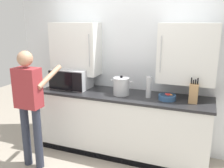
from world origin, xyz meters
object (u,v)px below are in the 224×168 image
object	(u,v)px
microwave_oven	(70,78)
person_figure	(29,100)
fruit_bowl	(167,97)
stock_pot	(121,86)
knife_block	(194,93)
thermos_flask	(149,87)

from	to	relation	value
microwave_oven	person_figure	world-z (taller)	person_figure
fruit_bowl	person_figure	distance (m)	1.85
stock_pot	person_figure	distance (m)	1.28
fruit_bowl	knife_block	distance (m)	0.35
stock_pot	thermos_flask	xyz separation A→B (m)	(0.40, 0.01, 0.02)
knife_block	person_figure	world-z (taller)	person_figure
microwave_oven	knife_block	world-z (taller)	knife_block
stock_pot	person_figure	world-z (taller)	person_figure
microwave_oven	thermos_flask	distance (m)	1.28
thermos_flask	stock_pot	bearing A→B (deg)	-178.48
knife_block	thermos_flask	xyz separation A→B (m)	(-0.60, -0.00, 0.02)
thermos_flask	person_figure	distance (m)	1.62
stock_pot	microwave_oven	bearing A→B (deg)	175.31
fruit_bowl	stock_pot	world-z (taller)	stock_pot
fruit_bowl	stock_pot	xyz separation A→B (m)	(-0.66, -0.00, 0.09)
microwave_oven	thermos_flask	size ratio (longest dim) A/B	1.94
knife_block	person_figure	xyz separation A→B (m)	(-2.03, -0.76, -0.10)
microwave_oven	stock_pot	distance (m)	0.89
microwave_oven	stock_pot	xyz separation A→B (m)	(0.88, -0.07, -0.03)
stock_pot	person_figure	xyz separation A→B (m)	(-1.03, -0.75, -0.10)
microwave_oven	person_figure	bearing A→B (deg)	-100.38
microwave_oven	thermos_flask	xyz separation A→B (m)	(1.28, -0.06, -0.01)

